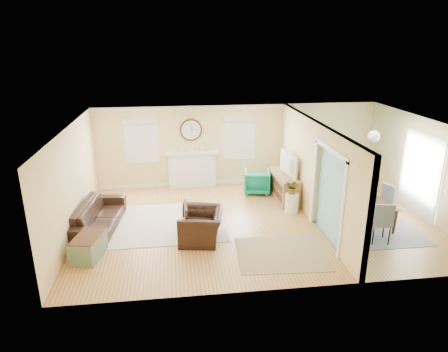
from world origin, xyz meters
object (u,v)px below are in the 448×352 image
at_px(eames_chair, 201,226).
at_px(dining_table, 361,210).
at_px(sofa, 99,216).
at_px(credenza, 284,187).
at_px(green_chair, 257,181).

relative_size(eames_chair, dining_table, 0.60).
bearing_deg(sofa, eames_chair, -105.10).
xyz_separation_m(sofa, dining_table, (6.71, -0.47, -0.00)).
relative_size(sofa, credenza, 1.48).
bearing_deg(eames_chair, credenza, 138.93).
distance_m(credenza, dining_table, 2.33).
xyz_separation_m(green_chair, credenza, (0.68, -0.70, 0.04)).
xyz_separation_m(eames_chair, green_chair, (1.95, 2.89, -0.01)).
relative_size(green_chair, credenza, 0.51).
bearing_deg(eames_chair, sofa, -102.02).
relative_size(credenza, dining_table, 0.82).
relative_size(sofa, dining_table, 1.21).
height_order(eames_chair, dining_table, eames_chair).
xyz_separation_m(sofa, green_chair, (4.45, 1.93, 0.03)).
xyz_separation_m(sofa, credenza, (5.13, 1.23, 0.07)).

